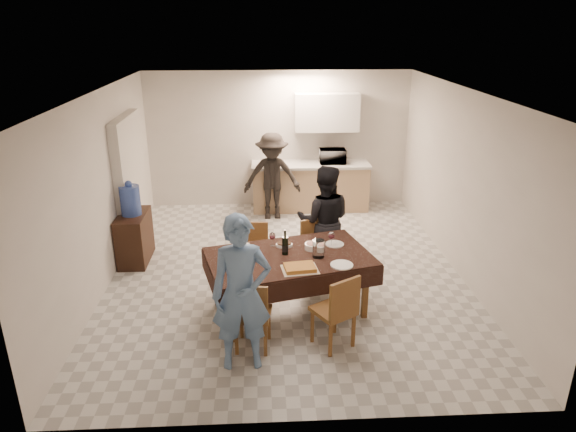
% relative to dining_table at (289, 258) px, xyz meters
% --- Properties ---
extents(floor, '(5.00, 6.00, 0.02)m').
position_rel_dining_table_xyz_m(floor, '(0.01, 1.06, -0.73)').
color(floor, silver).
rests_on(floor, ground).
extents(ceiling, '(5.00, 6.00, 0.02)m').
position_rel_dining_table_xyz_m(ceiling, '(0.01, 1.06, 1.87)').
color(ceiling, white).
rests_on(ceiling, wall_back).
extents(wall_back, '(5.00, 0.02, 2.60)m').
position_rel_dining_table_xyz_m(wall_back, '(0.01, 4.06, 0.57)').
color(wall_back, silver).
rests_on(wall_back, floor).
extents(wall_front, '(5.00, 0.02, 2.60)m').
position_rel_dining_table_xyz_m(wall_front, '(0.01, -1.94, 0.57)').
color(wall_front, silver).
rests_on(wall_front, floor).
extents(wall_left, '(0.02, 6.00, 2.60)m').
position_rel_dining_table_xyz_m(wall_left, '(-2.49, 1.06, 0.57)').
color(wall_left, silver).
rests_on(wall_left, floor).
extents(wall_right, '(0.02, 6.00, 2.60)m').
position_rel_dining_table_xyz_m(wall_right, '(2.51, 1.06, 0.57)').
color(wall_right, silver).
rests_on(wall_right, floor).
extents(stub_partition, '(0.15, 1.40, 2.10)m').
position_rel_dining_table_xyz_m(stub_partition, '(-2.41, 2.26, 0.32)').
color(stub_partition, beige).
rests_on(stub_partition, floor).
extents(kitchen_base_cabinet, '(2.20, 0.60, 0.86)m').
position_rel_dining_table_xyz_m(kitchen_base_cabinet, '(0.61, 3.74, -0.30)').
color(kitchen_base_cabinet, tan).
rests_on(kitchen_base_cabinet, floor).
extents(kitchen_worktop, '(2.24, 0.64, 0.05)m').
position_rel_dining_table_xyz_m(kitchen_worktop, '(0.61, 3.74, 0.15)').
color(kitchen_worktop, '#B3B3AE').
rests_on(kitchen_worktop, kitchen_base_cabinet).
extents(upper_cabinet, '(1.20, 0.34, 0.70)m').
position_rel_dining_table_xyz_m(upper_cabinet, '(0.91, 3.88, 1.12)').
color(upper_cabinet, silver).
rests_on(upper_cabinet, wall_back).
extents(dining_table, '(2.19, 1.61, 0.77)m').
position_rel_dining_table_xyz_m(dining_table, '(0.00, 0.00, 0.00)').
color(dining_table, black).
rests_on(dining_table, floor).
extents(chair_near_left, '(0.45, 0.45, 0.47)m').
position_rel_dining_table_xyz_m(chair_near_left, '(-0.45, -0.83, -0.20)').
color(chair_near_left, brown).
rests_on(chair_near_left, floor).
extents(chair_near_right, '(0.56, 0.59, 0.49)m').
position_rel_dining_table_xyz_m(chair_near_right, '(0.45, -0.84, -0.18)').
color(chair_near_right, brown).
rests_on(chair_near_right, floor).
extents(chair_far_left, '(0.41, 0.41, 0.46)m').
position_rel_dining_table_xyz_m(chair_far_left, '(-0.45, 0.67, -0.21)').
color(chair_far_left, brown).
rests_on(chair_far_left, floor).
extents(chair_far_right, '(0.50, 0.51, 0.48)m').
position_rel_dining_table_xyz_m(chair_far_right, '(0.45, 0.67, -0.19)').
color(chair_far_right, brown).
rests_on(chair_far_right, floor).
extents(console, '(0.41, 0.81, 0.75)m').
position_rel_dining_table_xyz_m(console, '(-2.27, 1.58, -0.36)').
color(console, black).
rests_on(console, floor).
extents(water_jug, '(0.29, 0.29, 0.44)m').
position_rel_dining_table_xyz_m(water_jug, '(-2.27, 1.58, 0.24)').
color(water_jug, '#3A57B1').
rests_on(water_jug, console).
extents(wine_bottle, '(0.08, 0.08, 0.32)m').
position_rel_dining_table_xyz_m(wine_bottle, '(-0.05, 0.05, 0.20)').
color(wine_bottle, black).
rests_on(wine_bottle, dining_table).
extents(water_pitcher, '(0.14, 0.14, 0.22)m').
position_rel_dining_table_xyz_m(water_pitcher, '(0.35, -0.05, 0.15)').
color(water_pitcher, white).
rests_on(water_pitcher, dining_table).
extents(savoury_tart, '(0.45, 0.36, 0.05)m').
position_rel_dining_table_xyz_m(savoury_tart, '(0.10, -0.38, 0.06)').
color(savoury_tart, '#CB843B').
rests_on(savoury_tart, dining_table).
extents(salad_bowl, '(0.19, 0.19, 0.08)m').
position_rel_dining_table_xyz_m(salad_bowl, '(0.30, 0.18, 0.07)').
color(salad_bowl, white).
rests_on(salad_bowl, dining_table).
extents(mushroom_dish, '(0.20, 0.20, 0.03)m').
position_rel_dining_table_xyz_m(mushroom_dish, '(-0.05, 0.28, 0.05)').
color(mushroom_dish, white).
rests_on(mushroom_dish, dining_table).
extents(wine_glass_a, '(0.09, 0.09, 0.19)m').
position_rel_dining_table_xyz_m(wine_glass_a, '(-0.55, -0.25, 0.13)').
color(wine_glass_a, white).
rests_on(wine_glass_a, dining_table).
extents(wine_glass_b, '(0.09, 0.09, 0.20)m').
position_rel_dining_table_xyz_m(wine_glass_b, '(0.55, 0.25, 0.14)').
color(wine_glass_b, white).
rests_on(wine_glass_b, dining_table).
extents(wine_glass_c, '(0.08, 0.08, 0.19)m').
position_rel_dining_table_xyz_m(wine_glass_c, '(-0.20, 0.30, 0.13)').
color(wine_glass_c, white).
rests_on(wine_glass_c, dining_table).
extents(plate_near_left, '(0.26, 0.26, 0.02)m').
position_rel_dining_table_xyz_m(plate_near_left, '(-0.60, -0.30, 0.04)').
color(plate_near_left, white).
rests_on(plate_near_left, dining_table).
extents(plate_near_right, '(0.27, 0.27, 0.02)m').
position_rel_dining_table_xyz_m(plate_near_right, '(0.60, -0.30, 0.04)').
color(plate_near_right, white).
rests_on(plate_near_right, dining_table).
extents(plate_far_left, '(0.25, 0.25, 0.01)m').
position_rel_dining_table_xyz_m(plate_far_left, '(-0.60, 0.30, 0.04)').
color(plate_far_left, white).
rests_on(plate_far_left, dining_table).
extents(plate_far_right, '(0.24, 0.24, 0.01)m').
position_rel_dining_table_xyz_m(plate_far_right, '(0.60, 0.30, 0.04)').
color(plate_far_right, white).
rests_on(plate_far_right, dining_table).
extents(microwave, '(0.49, 0.33, 0.27)m').
position_rel_dining_table_xyz_m(microwave, '(1.03, 3.74, 0.31)').
color(microwave, silver).
rests_on(microwave, kitchen_worktop).
extents(person_near, '(0.65, 0.46, 1.70)m').
position_rel_dining_table_xyz_m(person_near, '(-0.55, -1.05, 0.12)').
color(person_near, '#5D80AC').
rests_on(person_near, floor).
extents(person_far, '(0.85, 0.70, 1.61)m').
position_rel_dining_table_xyz_m(person_far, '(0.55, 1.05, 0.07)').
color(person_far, black).
rests_on(person_far, floor).
extents(person_kitchen, '(1.03, 0.59, 1.60)m').
position_rel_dining_table_xyz_m(person_kitchen, '(-0.13, 3.29, 0.07)').
color(person_kitchen, black).
rests_on(person_kitchen, floor).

